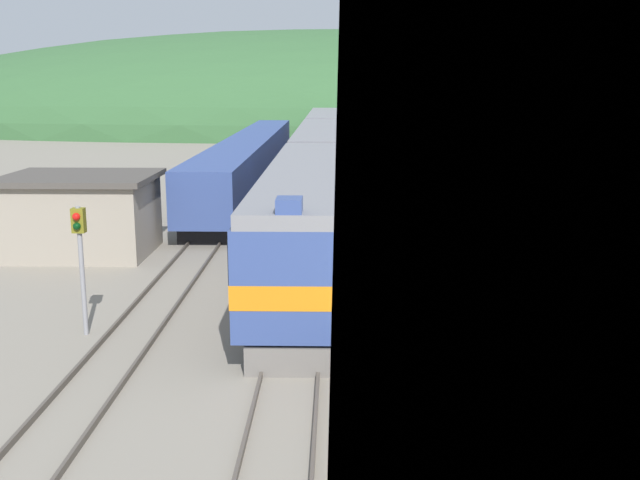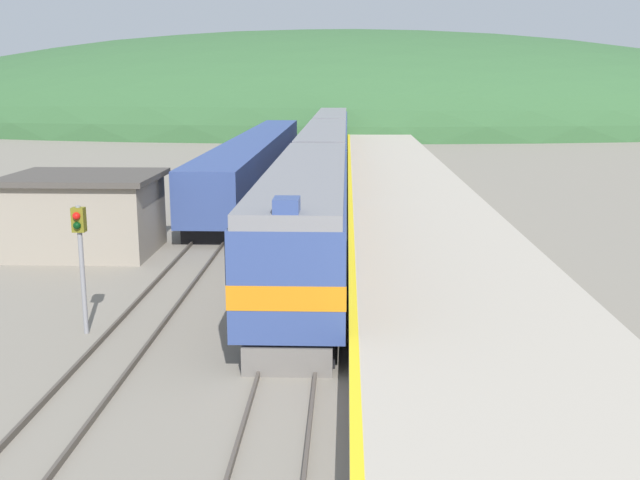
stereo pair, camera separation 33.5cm
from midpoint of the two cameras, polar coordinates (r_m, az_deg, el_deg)
track_main at (r=68.32m, az=0.10°, el=6.11°), size 1.52×180.00×0.16m
track_siding at (r=68.58m, az=-3.92°, el=6.10°), size 1.52×180.00×0.16m
platform at (r=48.56m, az=5.75°, el=4.07°), size 7.19×140.00×1.09m
distant_hills at (r=119.57m, az=0.58°, el=8.71°), size 150.63×67.78×29.20m
station_shed at (r=33.44m, az=-17.98°, el=1.89°), size 6.26×5.09×3.41m
express_train_lead_car at (r=28.17m, az=-1.47°, el=1.77°), size 3.00×20.50×4.52m
carriage_second at (r=50.27m, az=-0.29°, el=6.39°), size 2.99×21.92×4.16m
carriage_third at (r=72.99m, az=0.18°, el=8.22°), size 2.99×21.92×4.16m
siding_train at (r=52.90m, az=-5.45°, el=6.09°), size 2.90×40.43×3.41m
signal_post_siding at (r=22.58m, az=-18.23°, el=-0.26°), size 0.36×0.42×3.83m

